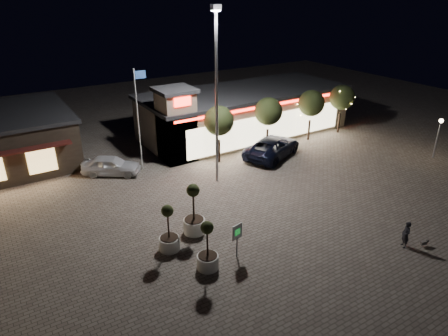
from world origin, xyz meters
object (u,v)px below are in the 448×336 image
pickup_truck (272,147)px  valet_sign (237,235)px  pedestrian (406,235)px  planter_left (169,236)px  white_sedan (111,165)px  planter_mid (208,254)px

pickup_truck → valet_sign: (-10.41, -10.13, 0.56)m
pedestrian → valet_sign: bearing=-90.2°
pickup_truck → pedestrian: size_ratio=3.94×
pickup_truck → planter_left: size_ratio=2.22×
white_sedan → planter_mid: bearing=-143.3°
pedestrian → planter_left: size_ratio=0.56×
valet_sign → pickup_truck: bearing=44.2°
planter_left → pickup_truck: bearing=29.9°
pickup_truck → white_sedan: (-12.89, 3.73, -0.10)m
pickup_truck → planter_mid: planter_mid is taller
pickup_truck → planter_mid: (-12.21, -10.12, 0.00)m
planter_left → valet_sign: 3.83m
pedestrian → planter_mid: (-10.31, 4.23, 0.08)m
white_sedan → pickup_truck: bearing=-72.2°
pedestrian → planter_mid: 11.15m
white_sedan → planter_mid: planter_mid is taller
planter_mid → valet_sign: (1.80, -0.02, 0.56)m
pickup_truck → white_sedan: size_ratio=1.39×
white_sedan → pedestrian: 21.16m
pedestrian → planter_left: (-11.31, 6.77, 0.08)m
pickup_truck → planter_left: (-13.21, -7.58, 0.00)m
planter_mid → pedestrian: bearing=-22.3°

